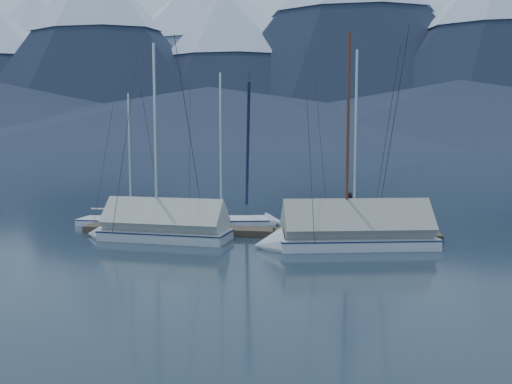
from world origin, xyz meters
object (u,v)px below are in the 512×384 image
sailboat_open_right (364,226)px  person (350,211)px  sailboat_open_left (138,223)px  sailboat_covered_far (154,229)px  sailboat_covered_near (342,236)px  sailboat_open_mid (230,223)px

sailboat_open_right → person: 2.47m
sailboat_open_right → sailboat_open_left: bearing=-177.2°
sailboat_open_right → person: bearing=-111.1°
person → sailboat_open_right: bearing=-3.1°
sailboat_open_right → person: sailboat_open_right is taller
sailboat_covered_far → person: size_ratio=5.46×
sailboat_open_left → person: 11.80m
sailboat_open_left → sailboat_covered_near: (11.28, -4.28, 0.38)m
sailboat_open_mid → sailboat_covered_far: sailboat_covered_far is taller
sailboat_open_left → sailboat_open_right: bearing=2.8°
sailboat_open_right → sailboat_covered_near: sailboat_covered_near is taller
sailboat_covered_near → sailboat_covered_far: size_ratio=1.03×
sailboat_open_right → sailboat_open_mid: bearing=179.0°
sailboat_open_left → sailboat_open_mid: bearing=8.1°
person → sailboat_open_mid: bearing=89.6°
sailboat_open_mid → person: size_ratio=4.94×
sailboat_covered_near → sailboat_open_left: bearing=159.2°
sailboat_open_right → sailboat_covered_far: bearing=-156.6°
sailboat_open_right → sailboat_covered_far: 11.10m
sailboat_covered_near → sailboat_open_mid: bearing=141.0°
sailboat_open_mid → sailboat_covered_far: (-2.83, -4.52, 0.34)m
sailboat_open_left → sailboat_covered_near: bearing=-20.8°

